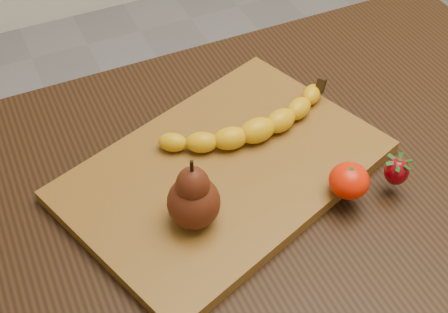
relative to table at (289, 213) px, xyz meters
name	(u,v)px	position (x,y,z in m)	size (l,w,h in m)	color
table	(289,213)	(0.00, 0.00, 0.00)	(1.00, 0.70, 0.76)	black
cutting_board	(224,171)	(-0.10, 0.04, 0.11)	(0.45, 0.30, 0.02)	brown
banana	(257,130)	(-0.03, 0.07, 0.14)	(0.24, 0.06, 0.04)	#F0B50B
pear	(193,192)	(-0.17, -0.04, 0.17)	(0.07, 0.07, 0.11)	#4E1D0C
mandarin	(349,181)	(0.04, -0.08, 0.14)	(0.06, 0.06, 0.05)	red
strawberry	(397,170)	(0.11, -0.09, 0.14)	(0.03, 0.03, 0.04)	maroon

